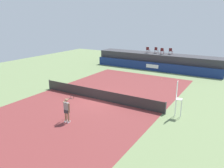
# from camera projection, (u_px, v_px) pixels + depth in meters

# --- Properties ---
(ground_plane) EXTENTS (48.00, 48.00, 0.00)m
(ground_plane) POSITION_uv_depth(u_px,v_px,m) (115.00, 91.00, 22.66)
(ground_plane) COLOR #6B7F51
(court_inner) EXTENTS (12.00, 22.00, 0.00)m
(court_inner) POSITION_uv_depth(u_px,v_px,m) (99.00, 100.00, 20.20)
(court_inner) COLOR maroon
(court_inner) RESTS_ON ground
(sponsor_wall) EXTENTS (18.00, 0.22, 1.20)m
(sponsor_wall) POSITION_uv_depth(u_px,v_px,m) (153.00, 67.00, 31.12)
(sponsor_wall) COLOR navy
(sponsor_wall) RESTS_ON ground
(spectator_platform) EXTENTS (18.00, 2.80, 2.20)m
(spectator_platform) POSITION_uv_depth(u_px,v_px,m) (158.00, 61.00, 32.45)
(spectator_platform) COLOR #38383D
(spectator_platform) RESTS_ON ground
(spectator_chair_far_left) EXTENTS (0.45, 0.45, 0.89)m
(spectator_chair_far_left) POSITION_uv_depth(u_px,v_px,m) (148.00, 50.00, 32.53)
(spectator_chair_far_left) COLOR #561919
(spectator_chair_far_left) RESTS_ON spectator_platform
(spectator_chair_left) EXTENTS (0.48, 0.48, 0.89)m
(spectator_chair_left) POSITION_uv_depth(u_px,v_px,m) (156.00, 50.00, 32.32)
(spectator_chair_left) COLOR #561919
(spectator_chair_left) RESTS_ON spectator_platform
(spectator_chair_center) EXTENTS (0.47, 0.47, 0.89)m
(spectator_chair_center) POSITION_uv_depth(u_px,v_px,m) (162.00, 51.00, 31.38)
(spectator_chair_center) COLOR #561919
(spectator_chair_center) RESTS_ON spectator_platform
(spectator_chair_right) EXTENTS (0.47, 0.47, 0.89)m
(spectator_chair_right) POSITION_uv_depth(u_px,v_px,m) (171.00, 51.00, 31.31)
(spectator_chair_right) COLOR #561919
(spectator_chair_right) RESTS_ON spectator_platform
(umpire_chair) EXTENTS (0.49, 0.49, 2.76)m
(umpire_chair) POSITION_uv_depth(u_px,v_px,m) (178.00, 97.00, 16.25)
(umpire_chair) COLOR white
(umpire_chair) RESTS_ON ground
(tennis_net) EXTENTS (12.40, 0.02, 0.95)m
(tennis_net) POSITION_uv_depth(u_px,v_px,m) (99.00, 95.00, 20.06)
(tennis_net) COLOR #2D2D2D
(tennis_net) RESTS_ON ground
(net_post_near) EXTENTS (0.10, 0.10, 1.00)m
(net_post_near) POSITION_uv_depth(u_px,v_px,m) (49.00, 84.00, 23.12)
(net_post_near) COLOR #4C4C51
(net_post_near) RESTS_ON ground
(net_post_far) EXTENTS (0.10, 0.10, 1.00)m
(net_post_far) POSITION_uv_depth(u_px,v_px,m) (166.00, 108.00, 16.99)
(net_post_far) COLOR #4C4C51
(net_post_far) RESTS_ON ground
(tennis_player) EXTENTS (0.73, 1.13, 1.77)m
(tennis_player) POSITION_uv_depth(u_px,v_px,m) (67.00, 109.00, 15.56)
(tennis_player) COLOR white
(tennis_player) RESTS_ON court_inner
(tennis_ball) EXTENTS (0.07, 0.07, 0.07)m
(tennis_ball) POSITION_uv_depth(u_px,v_px,m) (162.00, 79.00, 26.85)
(tennis_ball) COLOR #D8EA33
(tennis_ball) RESTS_ON court_inner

